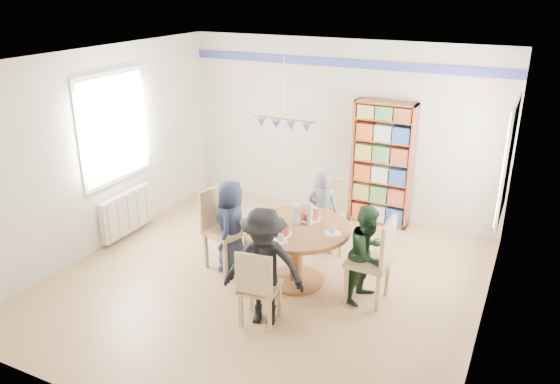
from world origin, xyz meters
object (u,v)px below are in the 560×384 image
Objects in this scene: radiator at (127,213)px; person_left at (231,226)px; person_right at (368,254)px; dining_table at (297,241)px; person_near at (264,267)px; chair_near at (257,285)px; bookshelf at (382,165)px; chair_right at (376,257)px; chair_far at (329,212)px; person_far at (323,213)px; chair_left at (221,224)px.

person_left reaches higher than radiator.
dining_table is at bearing 103.24° from person_right.
chair_near is at bearing -121.36° from person_near.
person_right is at bearing 30.93° from person_near.
person_left is 2.58m from bookshelf.
person_near is at bearing 150.18° from person_right.
chair_far is at bearing 133.04° from chair_right.
person_far is (-1.00, 0.88, 0.01)m from chair_right.
chair_right is at bearing 26.91° from person_near.
person_right is at bearing 0.63° from dining_table.
person_right is (1.77, 0.06, -0.01)m from person_left.
chair_far is at bearing 89.79° from chair_near.
person_left reaches higher than chair_left.
person_left is at bearing -178.82° from chair_right.
bookshelf is (0.39, 3.19, 0.43)m from chair_near.
person_right is 2.24m from bookshelf.
person_right reaches higher than person_far.
dining_table is 0.99m from chair_right.
chair_left is 1.50m from chair_far.
chair_left reaches higher than radiator.
bookshelf reaches higher than person_near.
person_left reaches higher than person_far.
chair_right reaches higher than radiator.
radiator is 1.10× the size of chair_near.
radiator is at bearing 157.45° from chair_near.
person_left is (-0.88, -0.05, 0.04)m from dining_table.
person_left is 0.90× the size of person_near.
person_right reaches higher than radiator.
chair_left is 1.00× the size of chair_right.
chair_far is at bearing -108.59° from bookshelf.
chair_near is 1.32m from person_left.
bookshelf reaches higher than chair_right.
chair_right reaches higher than chair_near.
radiator is at bearing 174.86° from chair_left.
person_far is (-0.03, -0.16, 0.04)m from chair_far.
person_far is at bearing 58.73° from person_right.
chair_left is 0.89× the size of person_right.
radiator is at bearing 142.74° from person_near.
chair_right is at bearing -88.28° from person_right.
dining_table is 2.24m from bookshelf.
person_left is at bearing -129.75° from chair_far.
bookshelf is at bearing 71.41° from chair_far.
bookshelf is at bearing -122.67° from person_far.
radiator is at bearing -147.11° from bookshelf.
bookshelf is at bearing 25.22° from person_right.
person_near is (0.05, -1.79, 0.09)m from person_far.
dining_table is 1.06m from chair_left.
dining_table is 0.93m from person_near.
radiator is at bearing 0.15° from person_far.
chair_left is 1.15× the size of chair_near.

